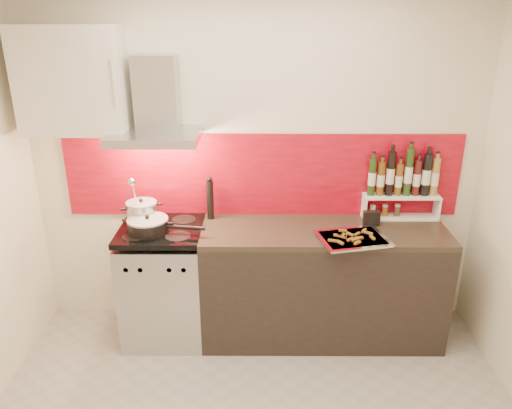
{
  "coord_description": "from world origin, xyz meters",
  "views": [
    {
      "loc": [
        0.02,
        -2.23,
        2.4
      ],
      "look_at": [
        0.0,
        0.95,
        1.15
      ],
      "focal_mm": 35.0,
      "sensor_mm": 36.0,
      "label": 1
    }
  ],
  "objects_px": {
    "counter": "(321,283)",
    "baking_tray": "(353,238)",
    "stock_pot": "(142,213)",
    "pepper_mill": "(210,198)",
    "range_stove": "(165,284)",
    "saute_pan": "(149,225)"
  },
  "relations": [
    {
      "from": "counter",
      "to": "saute_pan",
      "type": "xyz_separation_m",
      "value": [
        -1.27,
        -0.08,
        0.51
      ]
    },
    {
      "from": "range_stove",
      "to": "baking_tray",
      "type": "height_order",
      "value": "baking_tray"
    },
    {
      "from": "range_stove",
      "to": "pepper_mill",
      "type": "xyz_separation_m",
      "value": [
        0.35,
        0.2,
        0.62
      ]
    },
    {
      "from": "counter",
      "to": "baking_tray",
      "type": "distance_m",
      "value": 0.53
    },
    {
      "from": "baking_tray",
      "to": "pepper_mill",
      "type": "bearing_deg",
      "value": 159.07
    },
    {
      "from": "range_stove",
      "to": "counter",
      "type": "bearing_deg",
      "value": 0.23
    },
    {
      "from": "range_stove",
      "to": "saute_pan",
      "type": "xyz_separation_m",
      "value": [
        -0.07,
        -0.08,
        0.52
      ]
    },
    {
      "from": "saute_pan",
      "to": "baking_tray",
      "type": "distance_m",
      "value": 1.44
    },
    {
      "from": "counter",
      "to": "saute_pan",
      "type": "height_order",
      "value": "saute_pan"
    },
    {
      "from": "range_stove",
      "to": "counter",
      "type": "height_order",
      "value": "range_stove"
    },
    {
      "from": "counter",
      "to": "baking_tray",
      "type": "height_order",
      "value": "baking_tray"
    },
    {
      "from": "range_stove",
      "to": "pepper_mill",
      "type": "height_order",
      "value": "pepper_mill"
    },
    {
      "from": "baking_tray",
      "to": "range_stove",
      "type": "bearing_deg",
      "value": 172.08
    },
    {
      "from": "saute_pan",
      "to": "baking_tray",
      "type": "xyz_separation_m",
      "value": [
        1.44,
        -0.12,
        -0.05
      ]
    },
    {
      "from": "stock_pot",
      "to": "pepper_mill",
      "type": "xyz_separation_m",
      "value": [
        0.5,
        0.11,
        0.07
      ]
    },
    {
      "from": "range_stove",
      "to": "saute_pan",
      "type": "relative_size",
      "value": 1.62
    },
    {
      "from": "saute_pan",
      "to": "baking_tray",
      "type": "bearing_deg",
      "value": -4.6
    },
    {
      "from": "counter",
      "to": "pepper_mill",
      "type": "xyz_separation_m",
      "value": [
        -0.85,
        0.2,
        0.61
      ]
    },
    {
      "from": "saute_pan",
      "to": "baking_tray",
      "type": "relative_size",
      "value": 1.06
    },
    {
      "from": "pepper_mill",
      "to": "counter",
      "type": "bearing_deg",
      "value": -12.92
    },
    {
      "from": "counter",
      "to": "pepper_mill",
      "type": "height_order",
      "value": "pepper_mill"
    },
    {
      "from": "range_stove",
      "to": "saute_pan",
      "type": "distance_m",
      "value": 0.53
    }
  ]
}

